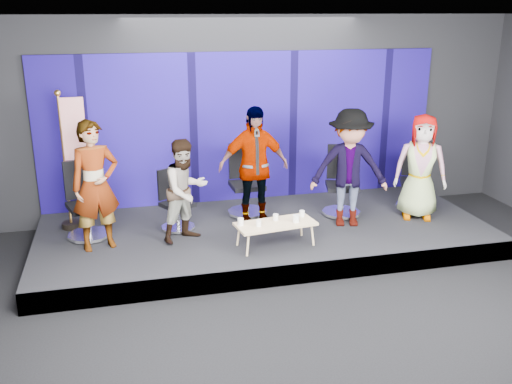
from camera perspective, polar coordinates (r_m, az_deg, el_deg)
The scene contains 21 objects.
ground at distance 7.04m, azimuth 6.19°, elevation -12.84°, with size 10.00×10.00×0.00m, color black.
room_walls at distance 6.17m, azimuth 6.94°, elevation 6.98°, with size 10.02×8.02×3.51m.
riser at distance 9.11m, azimuth 0.87°, elevation -4.28°, with size 7.00×3.00×0.30m, color black.
backdrop at distance 10.05m, azimuth -1.21°, elevation 6.46°, with size 7.00×0.08×2.60m, color #100651.
chair_a at distance 8.89m, azimuth -16.60°, elevation -2.00°, with size 0.80×0.80×1.14m.
panelist_a at distance 8.26m, azimuth -15.76°, elevation 0.61°, with size 0.68×0.44×1.85m, color black.
chair_b at distance 8.94m, azimuth -8.03°, elevation -1.75°, with size 0.72×0.72×0.94m.
panelist_b at distance 8.35m, azimuth -7.05°, elevation 0.15°, with size 0.74×0.58×1.53m, color black.
chair_c at distance 9.49m, azimuth -0.99°, elevation 0.07°, with size 0.68×0.68×1.17m.
panelist_c at distance 8.85m, azimuth -0.25°, elevation 2.55°, with size 1.11×0.46×1.89m, color black.
chair_d at distance 9.59m, azimuth 8.55°, elevation -0.00°, with size 0.79×0.79×1.14m.
panelist_d at distance 8.95m, azimuth 9.31°, elevation 2.36°, with size 1.20×0.69×1.85m, color black.
chair_e at distance 10.19m, azimuth 15.54°, elevation 0.43°, with size 0.78×0.78×1.05m.
panelist_e at distance 9.57m, azimuth 16.13°, elevation 2.44°, with size 0.83×0.54×1.71m, color black.
coffee_table at distance 8.21m, azimuth 1.97°, elevation -3.28°, with size 1.20×0.64×0.35m.
mug_a at distance 8.09m, azimuth -1.54°, elevation -2.99°, with size 0.09×0.09×0.10m, color silver.
mug_b at distance 8.05m, azimuth 0.27°, elevation -3.14°, with size 0.07×0.07×0.09m, color silver.
mug_c at distance 8.28m, azimuth 1.98°, elevation -2.54°, with size 0.08×0.08×0.09m, color silver.
mug_d at distance 8.22m, azimuth 4.02°, elevation -2.66°, with size 0.09×0.09×0.11m, color silver.
mug_e at distance 8.45m, azimuth 4.62°, elevation -2.16°, with size 0.08×0.08×0.09m, color silver.
flag_stand at distance 9.09m, azimuth -17.95°, elevation 3.36°, with size 0.50×0.29×2.16m.
Camera 1 is at (-2.17, -5.66, 3.57)m, focal length 40.00 mm.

